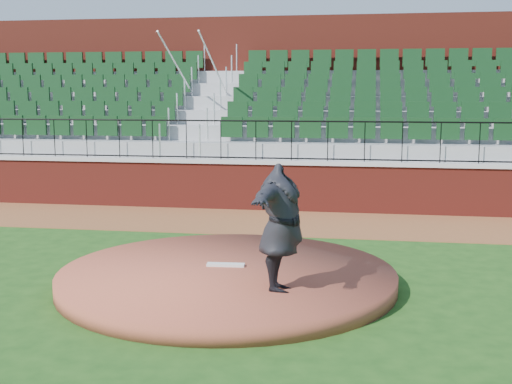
# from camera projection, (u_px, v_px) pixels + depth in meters

# --- Properties ---
(ground) EXTENTS (90.00, 90.00, 0.00)m
(ground) POSITION_uv_depth(u_px,v_px,m) (240.00, 288.00, 10.47)
(ground) COLOR #1B4313
(ground) RESTS_ON ground
(warning_track) EXTENTS (34.00, 3.20, 0.01)m
(warning_track) POSITION_uv_depth(u_px,v_px,m) (283.00, 222.00, 15.74)
(warning_track) COLOR brown
(warning_track) RESTS_ON ground
(field_wall) EXTENTS (34.00, 0.35, 1.20)m
(field_wall) POSITION_uv_depth(u_px,v_px,m) (291.00, 187.00, 17.21)
(field_wall) COLOR maroon
(field_wall) RESTS_ON ground
(wall_cap) EXTENTS (34.00, 0.45, 0.10)m
(wall_cap) POSITION_uv_depth(u_px,v_px,m) (291.00, 162.00, 17.11)
(wall_cap) COLOR #B7B7B7
(wall_cap) RESTS_ON field_wall
(wall_railing) EXTENTS (34.00, 0.05, 1.00)m
(wall_railing) POSITION_uv_depth(u_px,v_px,m) (291.00, 141.00, 17.03)
(wall_railing) COLOR black
(wall_railing) RESTS_ON wall_cap
(seating_stands) EXTENTS (34.00, 5.10, 4.60)m
(seating_stands) POSITION_uv_depth(u_px,v_px,m) (302.00, 117.00, 19.61)
(seating_stands) COLOR gray
(seating_stands) RESTS_ON ground
(concourse_wall) EXTENTS (34.00, 0.50, 5.50)m
(concourse_wall) POSITION_uv_depth(u_px,v_px,m) (310.00, 100.00, 22.28)
(concourse_wall) COLOR maroon
(concourse_wall) RESTS_ON ground
(pitchers_mound) EXTENTS (5.33, 5.33, 0.25)m
(pitchers_mound) POSITION_uv_depth(u_px,v_px,m) (227.00, 277.00, 10.62)
(pitchers_mound) COLOR brown
(pitchers_mound) RESTS_ON ground
(pitching_rubber) EXTENTS (0.62, 0.19, 0.04)m
(pitching_rubber) POSITION_uv_depth(u_px,v_px,m) (226.00, 265.00, 10.82)
(pitching_rubber) COLOR silver
(pitching_rubber) RESTS_ON pitchers_mound
(pitcher) EXTENTS (0.76, 2.27, 1.82)m
(pitcher) POSITION_uv_depth(u_px,v_px,m) (281.00, 228.00, 9.37)
(pitcher) COLOR black
(pitcher) RESTS_ON pitchers_mound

